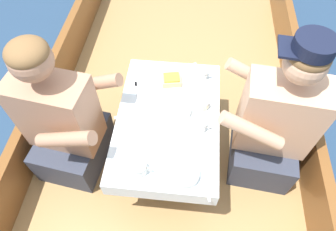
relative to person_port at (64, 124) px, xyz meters
The scene contains 21 objects.
ground_plane 0.87m from the person_port, 14.01° to the left, with size 60.00×60.00×0.00m, color navy.
boat_deck 0.79m from the person_port, 14.01° to the left, with size 1.81×3.60×0.24m, color #A87F4C.
gunwale_port 0.40m from the person_port, 153.74° to the left, with size 0.06×3.60×0.31m, color brown.
gunwale_starboard 1.48m from the person_port, ahead, with size 0.06×3.60×0.31m, color brown.
cockpit_table 0.59m from the person_port, ahead, with size 0.56×0.86×0.44m.
person_port is the anchor object (origin of this frame).
person_starboard 1.17m from the person_port, ahead, with size 0.55×0.48×1.01m.
plate_sandwich 0.66m from the person_port, 29.11° to the left, with size 0.21×0.21×0.01m.
plate_bread 0.60m from the person_port, 12.66° to the right, with size 0.20×0.20×0.01m.
sandwich 0.66m from the person_port, 29.11° to the left, with size 0.12×0.11×0.05m.
bowl_port_near 0.66m from the person_port, ahead, with size 0.11×0.11×0.04m.
bowl_starboard_near 0.75m from the person_port, 21.09° to the right, with size 0.14×0.14×0.04m.
coffee_cup_port 0.85m from the person_port, 27.11° to the left, with size 0.10×0.07×0.06m.
coffee_cup_starboard 0.55m from the person_port, 29.05° to the right, with size 0.10×0.07×0.06m.
coffee_cup_center 0.76m from the person_port, ahead, with size 0.10×0.07×0.06m.
tin_can 0.79m from the person_port, 11.75° to the left, with size 0.07×0.07×0.05m.
utensil_spoon_center 0.35m from the person_port, ahead, with size 0.17×0.04×0.01m.
utensil_fork_starboard 0.45m from the person_port, 32.52° to the left, with size 0.06×0.17×0.00m.
utensil_spoon_starboard 0.79m from the person_port, 14.01° to the right, with size 0.14×0.12×0.01m.
utensil_knife_port 0.85m from the person_port, 20.73° to the right, with size 0.06×0.17×0.00m.
utensil_knife_starboard 0.79m from the person_port, 35.21° to the left, with size 0.15×0.11×0.00m.
Camera 1 is at (0.10, -1.02, 2.03)m, focal length 32.00 mm.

